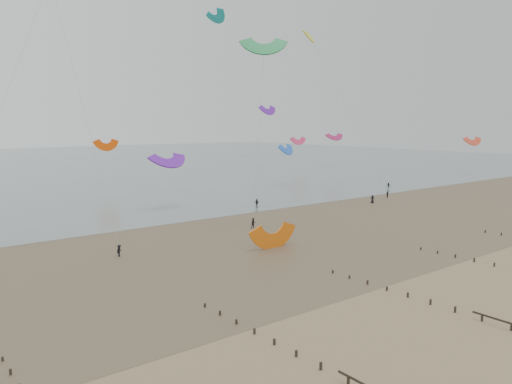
# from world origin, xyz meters

# --- Properties ---
(ground) EXTENTS (500.00, 500.00, 0.00)m
(ground) POSITION_xyz_m (0.00, 0.00, 0.00)
(ground) COLOR brown
(ground) RESTS_ON ground
(sea_and_shore) EXTENTS (500.00, 665.00, 0.03)m
(sea_and_shore) POSITION_xyz_m (-4.08, 34.40, 0.01)
(sea_and_shore) COLOR #475654
(sea_and_shore) RESTS_ON ground
(kitesurfers) EXTENTS (142.79, 22.97, 1.84)m
(kitesurfers) POSITION_xyz_m (24.28, 45.91, 0.85)
(kitesurfers) COLOR black
(kitesurfers) RESTS_ON ground
(grounded_kite) EXTENTS (7.03, 5.48, 3.86)m
(grounded_kite) POSITION_xyz_m (6.26, 25.74, 0.00)
(grounded_kite) COLOR orange
(grounded_kite) RESTS_ON ground
(kites_airborne) EXTENTS (247.42, 110.19, 43.04)m
(kites_airborne) POSITION_xyz_m (8.67, 87.26, 21.00)
(kites_airborne) COLOR blue
(kites_airborne) RESTS_ON ground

